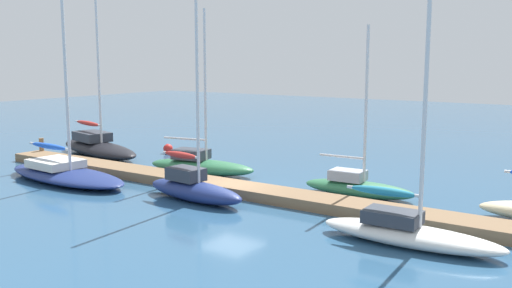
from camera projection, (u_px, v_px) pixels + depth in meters
The scene contains 10 objects.
ground_plane at pixel (231, 193), 25.64m from camera, with size 120.00×120.00×0.00m, color #2D567A.
dock_pier at pixel (231, 188), 25.61m from camera, with size 30.94×1.71×0.45m, color #846647.
dock_piling_near_end at pixel (42, 148), 34.53m from camera, with size 0.28×0.28×1.24m, color #846647.
sailboat_0 at pixel (98, 146), 35.40m from camera, with size 8.64×4.17×12.17m.
sailboat_1 at pixel (64, 171), 28.02m from camera, with size 8.55×3.38×12.26m.
sailboat_2 at pixel (200, 164), 29.69m from camera, with size 6.24×2.88×8.57m.
sailboat_3 at pixel (193, 186), 24.18m from camera, with size 5.42×2.00×8.85m.
sailboat_4 at pixel (357, 186), 24.94m from camera, with size 5.15×1.83×7.48m.
sailboat_5 at pixel (407, 229), 18.38m from camera, with size 6.10×1.80×10.32m.
mooring_buoy_red at pixel (168, 149), 36.27m from camera, with size 0.62×0.62×0.62m, color red.
Camera 1 is at (15.06, -20.01, 6.05)m, focal length 39.51 mm.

